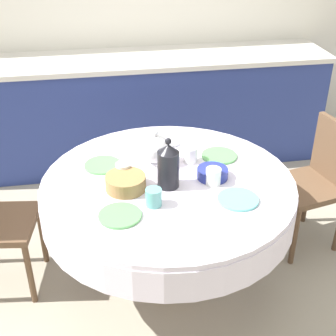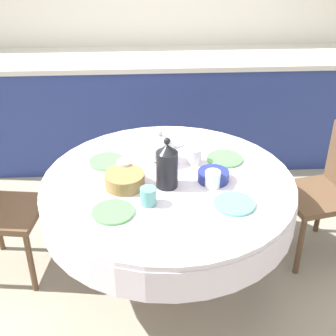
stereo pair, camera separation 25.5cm
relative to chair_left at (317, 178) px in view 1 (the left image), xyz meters
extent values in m
plane|color=#9E937F|center=(-1.02, -0.22, -0.50)|extent=(12.00, 12.00, 0.00)
cube|color=silver|center=(-1.02, 1.69, 0.80)|extent=(7.00, 0.05, 2.60)
cube|color=navy|center=(-1.02, 1.36, -0.04)|extent=(3.20, 0.60, 0.91)
cube|color=beige|center=(-1.02, 1.36, 0.43)|extent=(3.24, 0.64, 0.04)
cylinder|color=brown|center=(-1.02, -0.22, -0.48)|extent=(0.44, 0.44, 0.04)
cylinder|color=brown|center=(-1.02, -0.22, -0.22)|extent=(0.11, 0.11, 0.47)
cylinder|color=silver|center=(-1.02, -0.22, 0.11)|extent=(1.42, 1.42, 0.18)
cylinder|color=silver|center=(-1.02, -0.22, 0.21)|extent=(1.41, 1.41, 0.03)
cube|color=brown|center=(-0.07, -0.02, -0.05)|extent=(0.48, 0.48, 0.04)
cube|color=brown|center=(0.11, 0.02, 0.17)|extent=(0.12, 0.38, 0.41)
cylinder|color=brown|center=(-0.21, -0.23, -0.28)|extent=(0.04, 0.04, 0.42)
cylinder|color=brown|center=(-0.28, 0.12, -0.28)|extent=(0.04, 0.04, 0.42)
cylinder|color=brown|center=(0.07, 0.19, -0.28)|extent=(0.04, 0.04, 0.42)
cube|color=brown|center=(-1.99, -0.08, -0.05)|extent=(0.45, 0.45, 0.04)
cylinder|color=brown|center=(-1.79, 0.07, -0.28)|extent=(0.04, 0.04, 0.42)
cylinder|color=brown|center=(-1.84, -0.28, -0.28)|extent=(0.04, 0.04, 0.42)
cylinder|color=#5BA85B|center=(-1.32, -0.52, 0.23)|extent=(0.21, 0.21, 0.01)
cylinder|color=#5BA39E|center=(-1.14, -0.44, 0.27)|extent=(0.08, 0.08, 0.09)
cylinder|color=#60BCB7|center=(-0.70, -0.48, 0.23)|extent=(0.21, 0.21, 0.01)
cylinder|color=white|center=(-0.79, -0.30, 0.27)|extent=(0.08, 0.08, 0.09)
cylinder|color=#5BA85B|center=(-1.37, 0.00, 0.23)|extent=(0.21, 0.21, 0.01)
cylinder|color=white|center=(-1.27, -0.16, 0.27)|extent=(0.08, 0.08, 0.09)
cylinder|color=#5BA85B|center=(-0.67, -0.01, 0.23)|extent=(0.21, 0.21, 0.01)
cylinder|color=white|center=(-0.86, -0.04, 0.27)|extent=(0.08, 0.08, 0.09)
cylinder|color=black|center=(-1.03, -0.28, 0.33)|extent=(0.12, 0.12, 0.21)
cone|color=black|center=(-1.03, -0.28, 0.46)|extent=(0.11, 0.11, 0.05)
sphere|color=black|center=(-1.03, -0.28, 0.50)|extent=(0.04, 0.04, 0.04)
cylinder|color=white|center=(-1.06, -0.02, 0.23)|extent=(0.09, 0.09, 0.01)
sphere|color=white|center=(-1.06, -0.02, 0.32)|extent=(0.17, 0.17, 0.17)
cylinder|color=white|center=(-0.96, -0.02, 0.33)|extent=(0.10, 0.03, 0.06)
sphere|color=white|center=(-1.06, -0.02, 0.43)|extent=(0.04, 0.04, 0.04)
cylinder|color=olive|center=(-1.26, -0.27, 0.27)|extent=(0.22, 0.22, 0.08)
cylinder|color=navy|center=(-0.77, -0.23, 0.25)|extent=(0.17, 0.17, 0.06)
camera|label=1|loc=(-1.40, -2.40, 1.60)|focal=50.00mm
camera|label=2|loc=(-1.15, -2.43, 1.60)|focal=50.00mm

